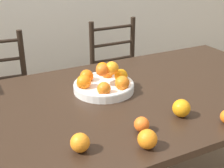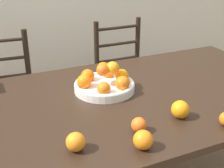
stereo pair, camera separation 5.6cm
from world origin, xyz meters
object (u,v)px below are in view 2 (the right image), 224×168
Objects in this scene: fruit_bowl at (105,83)px; orange_loose_0 at (76,142)px; chair_right at (125,81)px; orange_loose_2 at (180,109)px; orange_loose_4 at (139,125)px; orange_loose_3 at (143,140)px; chair_left at (6,103)px.

orange_loose_0 is at bearing -125.00° from fruit_bowl.
fruit_bowl is 4.33× the size of orange_loose_0.
orange_loose_0 is 1.43m from chair_right.
orange_loose_4 is at bearing -173.36° from orange_loose_2.
orange_loose_2 is 1.27× the size of orange_loose_4.
chair_right reaches higher than orange_loose_4.
fruit_bowl is at bearing 85.63° from orange_loose_4.
orange_loose_4 is (-0.23, -0.03, -0.01)m from orange_loose_2.
orange_loose_2 reaches higher than orange_loose_3.
chair_left is (-0.40, 1.24, -0.33)m from orange_loose_3.
fruit_bowl is 0.56m from orange_loose_3.
orange_loose_2 is at bearing -64.57° from fruit_bowl.
orange_loose_3 is at bearing -98.02° from fruit_bowl.
orange_loose_0 is 0.97× the size of orange_loose_3.
orange_loose_4 is at bearing 2.96° from orange_loose_0.
orange_loose_3 is (-0.08, -0.55, -0.01)m from fruit_bowl.
chair_left reaches higher than orange_loose_2.
orange_loose_0 is 0.08× the size of chair_left.
chair_left reaches higher than orange_loose_0.
orange_loose_4 is (-0.03, -0.44, -0.01)m from fruit_bowl.
chair_left is at bearing 111.36° from orange_loose_4.
chair_left and chair_right have the same top height.
orange_loose_3 reaches higher than orange_loose_4.
orange_loose_3 is at bearing -21.97° from orange_loose_0.
orange_loose_3 is at bearing -111.53° from orange_loose_4.
orange_loose_4 is (0.04, 0.11, -0.01)m from orange_loose_3.
orange_loose_3 is 1.34m from chair_left.
chair_left is at bearing 124.72° from fruit_bowl.
orange_loose_2 is 1.06× the size of orange_loose_3.
chair_right is (0.95, 0.00, 0.00)m from chair_left.
orange_loose_3 is at bearing -114.70° from chair_right.
fruit_bowl is 5.01× the size of orange_loose_4.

